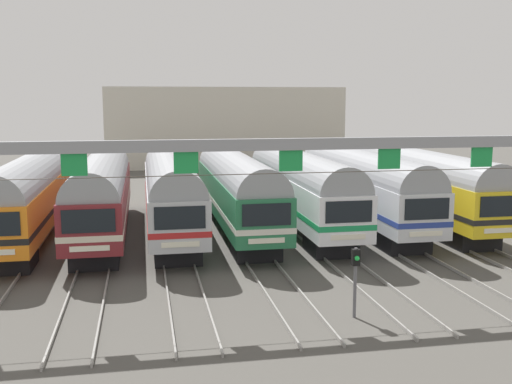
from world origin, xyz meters
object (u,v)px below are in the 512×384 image
(catenary_gantry, at_px, (291,166))
(commuter_train_orange, at_px, (30,193))
(commuter_train_white, at_px, (300,185))
(commuter_train_silver, at_px, (361,184))
(commuter_train_yellow, at_px, (419,182))
(commuter_train_stainless, at_px, (170,189))
(commuter_train_maroon, at_px, (102,191))
(yard_signal_mast, at_px, (355,269))
(commuter_train_green, at_px, (236,187))

(catenary_gantry, bearing_deg, commuter_train_orange, 131.24)
(commuter_train_white, xyz_separation_m, commuter_train_silver, (3.95, 0.00, 0.00))
(catenary_gantry, bearing_deg, commuter_train_yellow, 48.76)
(commuter_train_stainless, distance_m, commuter_train_white, 7.89)
(commuter_train_maroon, bearing_deg, yard_signal_mast, -57.38)
(commuter_train_white, bearing_deg, commuter_train_yellow, 0.00)
(commuter_train_orange, bearing_deg, commuter_train_green, 0.00)
(commuter_train_orange, xyz_separation_m, commuter_train_silver, (19.73, 0.00, 0.00))
(commuter_train_green, bearing_deg, commuter_train_maroon, 180.00)
(commuter_train_white, distance_m, commuter_train_silver, 3.95)
(commuter_train_green, bearing_deg, commuter_train_orange, 180.00)
(commuter_train_green, bearing_deg, commuter_train_stainless, -179.94)
(commuter_train_orange, height_order, commuter_train_stainless, commuter_train_orange)
(commuter_train_stainless, distance_m, commuter_train_green, 3.95)
(commuter_train_yellow, height_order, catenary_gantry, catenary_gantry)
(catenary_gantry, bearing_deg, commuter_train_maroon, 120.31)
(commuter_train_maroon, height_order, commuter_train_stainless, commuter_train_maroon)
(commuter_train_orange, height_order, commuter_train_white, same)
(commuter_train_silver, bearing_deg, commuter_train_orange, 180.00)
(commuter_train_white, bearing_deg, catenary_gantry, -106.29)
(commuter_train_silver, height_order, catenary_gantry, catenary_gantry)
(commuter_train_silver, xyz_separation_m, catenary_gantry, (-7.89, -13.50, 2.73))
(commuter_train_green, relative_size, catenary_gantry, 0.62)
(commuter_train_green, distance_m, commuter_train_white, 3.95)
(commuter_train_stainless, distance_m, commuter_train_yellow, 15.78)
(commuter_train_green, height_order, commuter_train_yellow, same)
(commuter_train_white, xyz_separation_m, catenary_gantry, (-3.95, -13.50, 2.73))
(catenary_gantry, distance_m, yard_signal_mast, 4.51)
(commuter_train_orange, relative_size, commuter_train_white, 1.00)
(commuter_train_green, bearing_deg, commuter_train_yellow, 0.00)
(commuter_train_maroon, height_order, yard_signal_mast, commuter_train_maroon)
(commuter_train_yellow, relative_size, catenary_gantry, 0.62)
(commuter_train_silver, distance_m, commuter_train_yellow, 3.95)
(commuter_train_silver, relative_size, commuter_train_yellow, 1.00)
(commuter_train_maroon, bearing_deg, commuter_train_yellow, 0.00)
(commuter_train_white, relative_size, commuter_train_yellow, 1.00)
(commuter_train_maroon, xyz_separation_m, commuter_train_white, (11.84, 0.00, 0.00))
(commuter_train_maroon, distance_m, yard_signal_mast, 18.32)
(commuter_train_stainless, relative_size, commuter_train_yellow, 1.00)
(yard_signal_mast, bearing_deg, commuter_train_green, 97.29)
(commuter_train_green, relative_size, commuter_train_white, 1.00)
(commuter_train_yellow, xyz_separation_m, catenary_gantry, (-11.84, -13.50, 2.73))
(commuter_train_orange, xyz_separation_m, commuter_train_green, (11.84, 0.00, 0.00))
(catenary_gantry, bearing_deg, commuter_train_green, 90.00)
(commuter_train_silver, distance_m, catenary_gantry, 15.87)
(commuter_train_maroon, relative_size, commuter_train_stainless, 1.00)
(commuter_train_maroon, height_order, commuter_train_silver, same)
(commuter_train_orange, xyz_separation_m, yard_signal_mast, (13.81, -15.41, -0.85))
(catenary_gantry, height_order, yard_signal_mast, catenary_gantry)
(commuter_train_orange, height_order, commuter_train_green, same)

